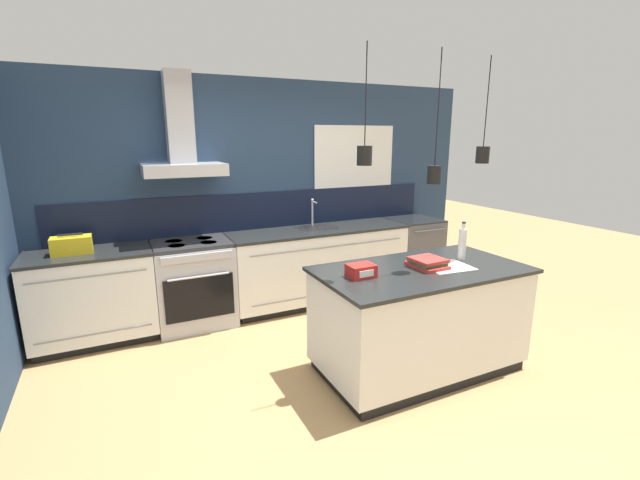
% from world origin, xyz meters
% --- Properties ---
extents(ground_plane, '(16.00, 16.00, 0.00)m').
position_xyz_m(ground_plane, '(0.00, 0.00, 0.00)').
color(ground_plane, tan).
rests_on(ground_plane, ground).
extents(wall_back, '(5.60, 2.24, 2.60)m').
position_xyz_m(wall_back, '(-0.05, 2.00, 1.36)').
color(wall_back, navy).
rests_on(wall_back, ground_plane).
extents(counter_run_left, '(1.12, 0.64, 0.91)m').
position_xyz_m(counter_run_left, '(-1.81, 1.69, 0.46)').
color(counter_run_left, black).
rests_on(counter_run_left, ground_plane).
extents(counter_run_sink, '(2.16, 0.64, 1.24)m').
position_xyz_m(counter_run_sink, '(0.60, 1.69, 0.46)').
color(counter_run_sink, black).
rests_on(counter_run_sink, ground_plane).
extents(oven_range, '(0.79, 0.66, 0.91)m').
position_xyz_m(oven_range, '(-0.87, 1.69, 0.46)').
color(oven_range, '#B5B5BA').
rests_on(oven_range, ground_plane).
extents(dishwasher, '(0.62, 0.65, 0.91)m').
position_xyz_m(dishwasher, '(1.99, 1.69, 0.46)').
color(dishwasher, '#4C4C51').
rests_on(dishwasher, ground_plane).
extents(kitchen_island, '(1.74, 0.94, 0.91)m').
position_xyz_m(kitchen_island, '(0.69, -0.08, 0.46)').
color(kitchen_island, black).
rests_on(kitchen_island, ground_plane).
extents(bottle_on_island, '(0.07, 0.07, 0.34)m').
position_xyz_m(bottle_on_island, '(1.17, -0.03, 1.05)').
color(bottle_on_island, silver).
rests_on(bottle_on_island, kitchen_island).
extents(book_stack, '(0.26, 0.32, 0.08)m').
position_xyz_m(book_stack, '(0.75, -0.09, 0.95)').
color(book_stack, '#B2332D').
rests_on(book_stack, kitchen_island).
extents(red_supply_box, '(0.20, 0.16, 0.10)m').
position_xyz_m(red_supply_box, '(0.12, -0.06, 0.96)').
color(red_supply_box, red).
rests_on(red_supply_box, kitchen_island).
extents(paper_pile, '(0.41, 0.36, 0.01)m').
position_xyz_m(paper_pile, '(0.90, -0.15, 0.91)').
color(paper_pile, silver).
rests_on(paper_pile, kitchen_island).
extents(yellow_toolbox, '(0.34, 0.18, 0.19)m').
position_xyz_m(yellow_toolbox, '(-1.93, 1.69, 0.99)').
color(yellow_toolbox, gold).
rests_on(yellow_toolbox, counter_run_left).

